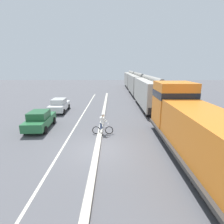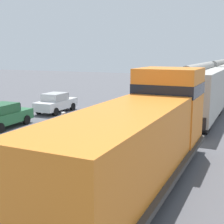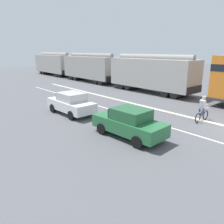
{
  "view_description": "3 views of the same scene",
  "coord_description": "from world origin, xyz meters",
  "px_view_note": "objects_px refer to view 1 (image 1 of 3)",
  "views": [
    {
      "loc": [
        0.99,
        -10.65,
        5.42
      ],
      "look_at": [
        0.95,
        4.53,
        1.41
      ],
      "focal_mm": 28.0,
      "sensor_mm": 36.0,
      "label": 1
    },
    {
      "loc": [
        9.73,
        -11.18,
        4.89
      ],
      "look_at": [
        3.18,
        2.78,
        1.96
      ],
      "focal_mm": 50.0,
      "sensor_mm": 36.0,
      "label": 2
    },
    {
      "loc": [
        -13.48,
        -3.76,
        4.61
      ],
      "look_at": [
        -4.71,
        6.25,
        0.83
      ],
      "focal_mm": 35.0,
      "sensor_mm": 36.0,
      "label": 3
    }
  ],
  "objects_px": {
    "locomotive": "(192,126)",
    "hopper_car_middle": "(138,84)",
    "hopper_car_trailing": "(132,79)",
    "hopper_car_lead": "(151,93)",
    "parked_car_white": "(60,105)",
    "parked_car_green": "(40,120)",
    "cyclist": "(103,125)"
  },
  "relations": [
    {
      "from": "locomotive",
      "to": "parked_car_white",
      "type": "xyz_separation_m",
      "value": [
        -11.38,
        10.45,
        -0.98
      ]
    },
    {
      "from": "locomotive",
      "to": "hopper_car_trailing",
      "type": "relative_size",
      "value": 1.1
    },
    {
      "from": "hopper_car_lead",
      "to": "hopper_car_middle",
      "type": "height_order",
      "value": "same"
    },
    {
      "from": "locomotive",
      "to": "hopper_car_lead",
      "type": "height_order",
      "value": "locomotive"
    },
    {
      "from": "parked_car_green",
      "to": "hopper_car_trailing",
      "type": "bearing_deg",
      "value": 69.82
    },
    {
      "from": "locomotive",
      "to": "hopper_car_middle",
      "type": "relative_size",
      "value": 1.1
    },
    {
      "from": "locomotive",
      "to": "hopper_car_middle",
      "type": "height_order",
      "value": "locomotive"
    },
    {
      "from": "cyclist",
      "to": "parked_car_green",
      "type": "bearing_deg",
      "value": 166.92
    },
    {
      "from": "locomotive",
      "to": "hopper_car_trailing",
      "type": "bearing_deg",
      "value": 90.0
    },
    {
      "from": "cyclist",
      "to": "hopper_car_trailing",
      "type": "bearing_deg",
      "value": 79.88
    },
    {
      "from": "hopper_car_lead",
      "to": "parked_car_white",
      "type": "bearing_deg",
      "value": -171.49
    },
    {
      "from": "hopper_car_middle",
      "to": "hopper_car_trailing",
      "type": "height_order",
      "value": "same"
    },
    {
      "from": "parked_car_white",
      "to": "hopper_car_lead",
      "type": "bearing_deg",
      "value": 8.51
    },
    {
      "from": "hopper_car_middle",
      "to": "cyclist",
      "type": "bearing_deg",
      "value": -105.6
    },
    {
      "from": "hopper_car_lead",
      "to": "parked_car_white",
      "type": "xyz_separation_m",
      "value": [
        -11.38,
        -1.7,
        -1.26
      ]
    },
    {
      "from": "locomotive",
      "to": "parked_car_white",
      "type": "relative_size",
      "value": 2.74
    },
    {
      "from": "hopper_car_trailing",
      "to": "parked_car_green",
      "type": "xyz_separation_m",
      "value": [
        -11.35,
        -30.89,
        -1.26
      ]
    },
    {
      "from": "hopper_car_lead",
      "to": "parked_car_white",
      "type": "relative_size",
      "value": 2.5
    },
    {
      "from": "parked_car_green",
      "to": "parked_car_white",
      "type": "bearing_deg",
      "value": 90.26
    },
    {
      "from": "hopper_car_trailing",
      "to": "parked_car_white",
      "type": "bearing_deg",
      "value": -114.55
    },
    {
      "from": "locomotive",
      "to": "hopper_car_trailing",
      "type": "distance_m",
      "value": 35.36
    },
    {
      "from": "parked_car_green",
      "to": "parked_car_white",
      "type": "height_order",
      "value": "same"
    },
    {
      "from": "hopper_car_trailing",
      "to": "parked_car_green",
      "type": "height_order",
      "value": "hopper_car_trailing"
    },
    {
      "from": "parked_car_green",
      "to": "cyclist",
      "type": "distance_m",
      "value": 5.75
    },
    {
      "from": "hopper_car_middle",
      "to": "locomotive",
      "type": "bearing_deg",
      "value": -90.0
    },
    {
      "from": "hopper_car_lead",
      "to": "hopper_car_trailing",
      "type": "distance_m",
      "value": 23.2
    },
    {
      "from": "hopper_car_middle",
      "to": "parked_car_white",
      "type": "height_order",
      "value": "hopper_car_middle"
    },
    {
      "from": "locomotive",
      "to": "parked_car_green",
      "type": "height_order",
      "value": "locomotive"
    },
    {
      "from": "hopper_car_trailing",
      "to": "parked_car_green",
      "type": "distance_m",
      "value": 32.93
    },
    {
      "from": "parked_car_green",
      "to": "hopper_car_middle",
      "type": "bearing_deg",
      "value": 59.53
    },
    {
      "from": "cyclist",
      "to": "hopper_car_lead",
      "type": "bearing_deg",
      "value": 57.4
    },
    {
      "from": "hopper_car_middle",
      "to": "parked_car_white",
      "type": "relative_size",
      "value": 2.5
    }
  ]
}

